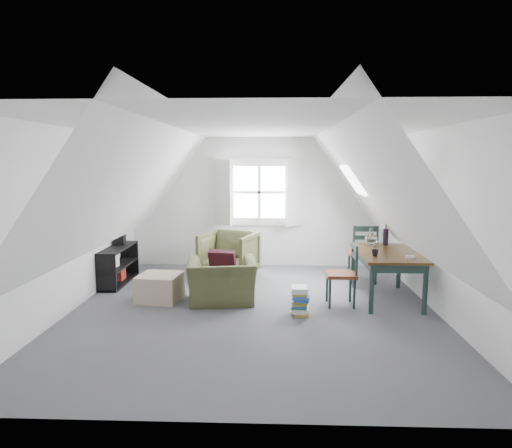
{
  "coord_description": "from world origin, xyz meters",
  "views": [
    {
      "loc": [
        0.27,
        -6.09,
        2.06
      ],
      "look_at": [
        0.02,
        0.6,
        1.12
      ],
      "focal_mm": 32.0,
      "sensor_mm": 36.0,
      "label": 1
    }
  ],
  "objects_px": {
    "dining_table": "(387,258)",
    "media_shelf": "(115,267)",
    "dining_chair_far": "(363,252)",
    "magazine_stack": "(300,301)",
    "armchair_near": "(222,302)",
    "ottoman": "(160,287)",
    "armchair_far": "(229,277)",
    "dining_chair_near": "(343,273)"
  },
  "relations": [
    {
      "from": "armchair_near",
      "to": "ottoman",
      "type": "xyz_separation_m",
      "value": [
        -0.92,
        0.05,
        0.2
      ]
    },
    {
      "from": "ottoman",
      "to": "armchair_far",
      "type": "bearing_deg",
      "value": 57.16
    },
    {
      "from": "armchair_near",
      "to": "media_shelf",
      "type": "distance_m",
      "value": 2.15
    },
    {
      "from": "ottoman",
      "to": "dining_chair_near",
      "type": "bearing_deg",
      "value": -2.73
    },
    {
      "from": "dining_table",
      "to": "armchair_far",
      "type": "bearing_deg",
      "value": 157.03
    },
    {
      "from": "dining_table",
      "to": "media_shelf",
      "type": "xyz_separation_m",
      "value": [
        -4.34,
        0.75,
        -0.35
      ]
    },
    {
      "from": "armchair_far",
      "to": "magazine_stack",
      "type": "relative_size",
      "value": 2.39
    },
    {
      "from": "armchair_near",
      "to": "media_shelf",
      "type": "relative_size",
      "value": 0.8
    },
    {
      "from": "dining_table",
      "to": "dining_chair_near",
      "type": "relative_size",
      "value": 1.62
    },
    {
      "from": "dining_chair_near",
      "to": "armchair_near",
      "type": "bearing_deg",
      "value": -100.38
    },
    {
      "from": "magazine_stack",
      "to": "dining_table",
      "type": "bearing_deg",
      "value": 28.23
    },
    {
      "from": "armchair_far",
      "to": "ottoman",
      "type": "relative_size",
      "value": 1.53
    },
    {
      "from": "dining_chair_near",
      "to": "dining_table",
      "type": "bearing_deg",
      "value": 104.81
    },
    {
      "from": "magazine_stack",
      "to": "armchair_near",
      "type": "bearing_deg",
      "value": 155.84
    },
    {
      "from": "dining_table",
      "to": "media_shelf",
      "type": "bearing_deg",
      "value": 173.61
    },
    {
      "from": "dining_chair_far",
      "to": "dining_chair_near",
      "type": "distance_m",
      "value": 1.34
    },
    {
      "from": "ottoman",
      "to": "dining_table",
      "type": "height_order",
      "value": "dining_table"
    },
    {
      "from": "media_shelf",
      "to": "magazine_stack",
      "type": "xyz_separation_m",
      "value": [
        3.02,
        -1.46,
        -0.09
      ]
    },
    {
      "from": "dining_table",
      "to": "dining_chair_far",
      "type": "xyz_separation_m",
      "value": [
        -0.17,
        0.95,
        -0.11
      ]
    },
    {
      "from": "dining_table",
      "to": "media_shelf",
      "type": "height_order",
      "value": "dining_table"
    },
    {
      "from": "ottoman",
      "to": "magazine_stack",
      "type": "relative_size",
      "value": 1.56
    },
    {
      "from": "dining_table",
      "to": "ottoman",
      "type": "bearing_deg",
      "value": -173.92
    },
    {
      "from": "media_shelf",
      "to": "magazine_stack",
      "type": "height_order",
      "value": "media_shelf"
    },
    {
      "from": "dining_table",
      "to": "magazine_stack",
      "type": "distance_m",
      "value": 1.56
    },
    {
      "from": "ottoman",
      "to": "magazine_stack",
      "type": "xyz_separation_m",
      "value": [
        2.04,
        -0.55,
        -0.01
      ]
    },
    {
      "from": "dining_table",
      "to": "dining_chair_near",
      "type": "xyz_separation_m",
      "value": [
        -0.68,
        -0.29,
        -0.16
      ]
    },
    {
      "from": "media_shelf",
      "to": "armchair_near",
      "type": "bearing_deg",
      "value": -27.3
    },
    {
      "from": "dining_chair_far",
      "to": "magazine_stack",
      "type": "xyz_separation_m",
      "value": [
        -1.15,
        -1.66,
        -0.33
      ]
    },
    {
      "from": "armchair_far",
      "to": "magazine_stack",
      "type": "distance_m",
      "value": 2.25
    },
    {
      "from": "ottoman",
      "to": "dining_chair_far",
      "type": "xyz_separation_m",
      "value": [
        3.19,
        1.11,
        0.33
      ]
    },
    {
      "from": "armchair_near",
      "to": "magazine_stack",
      "type": "relative_size",
      "value": 2.59
    },
    {
      "from": "dining_table",
      "to": "dining_chair_far",
      "type": "bearing_deg",
      "value": 103.34
    },
    {
      "from": "dining_chair_near",
      "to": "magazine_stack",
      "type": "distance_m",
      "value": 0.81
    },
    {
      "from": "armchair_near",
      "to": "armchair_far",
      "type": "relative_size",
      "value": 1.08
    },
    {
      "from": "armchair_near",
      "to": "dining_chair_near",
      "type": "xyz_separation_m",
      "value": [
        1.75,
        -0.08,
        0.47
      ]
    },
    {
      "from": "armchair_near",
      "to": "armchair_far",
      "type": "xyz_separation_m",
      "value": [
        -0.03,
        1.43,
        0.0
      ]
    },
    {
      "from": "dining_table",
      "to": "magazine_stack",
      "type": "bearing_deg",
      "value": -148.39
    },
    {
      "from": "armchair_near",
      "to": "dining_chair_far",
      "type": "xyz_separation_m",
      "value": [
        2.27,
        1.16,
        0.52
      ]
    },
    {
      "from": "ottoman",
      "to": "dining_chair_near",
      "type": "xyz_separation_m",
      "value": [
        2.67,
        -0.13,
        0.27
      ]
    },
    {
      "from": "dining_table",
      "to": "dining_chair_near",
      "type": "distance_m",
      "value": 0.76
    },
    {
      "from": "dining_chair_far",
      "to": "dining_chair_near",
      "type": "bearing_deg",
      "value": 49.7
    },
    {
      "from": "armchair_near",
      "to": "dining_chair_far",
      "type": "height_order",
      "value": "dining_chair_far"
    }
  ]
}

